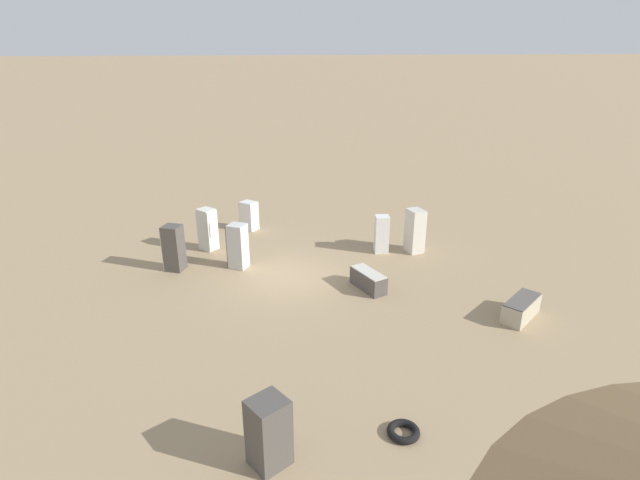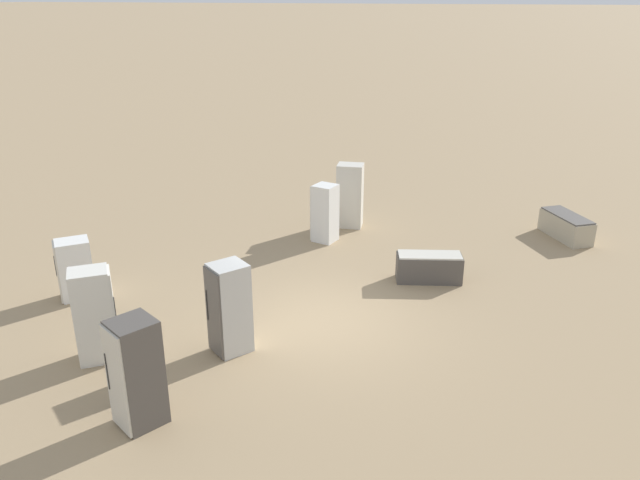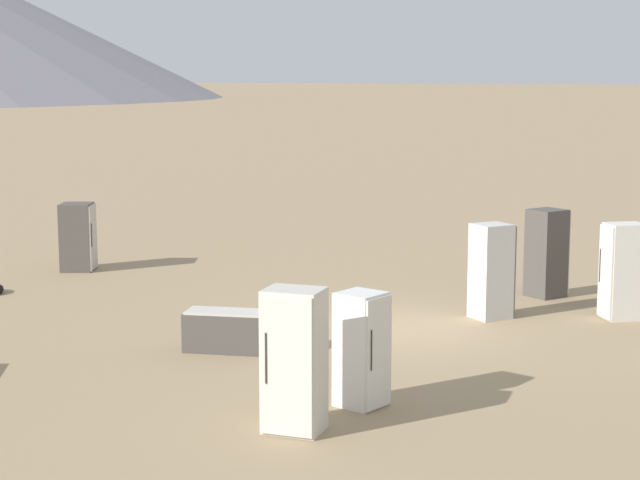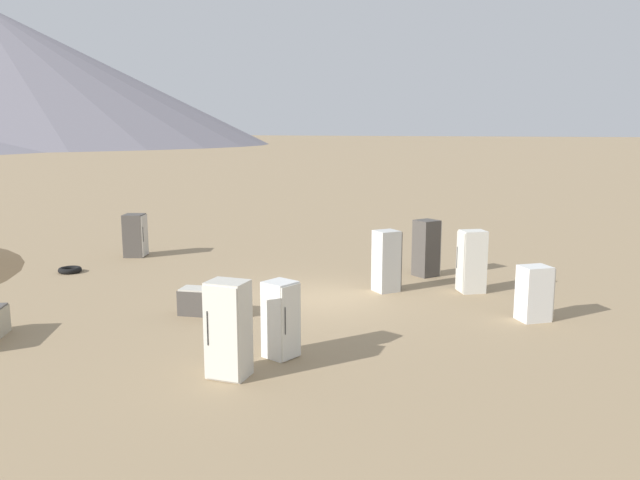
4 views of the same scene
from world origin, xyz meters
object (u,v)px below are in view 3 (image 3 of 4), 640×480
Objects in this scene: discarded_fridge_6 at (547,253)px; discarded_fridge_8 at (492,271)px; discarded_fridge_3 at (78,237)px; discarded_fridge_5 at (362,350)px; discarded_fridge_1 at (231,331)px; discarded_fridge_4 at (623,271)px; discarded_fridge_0 at (294,361)px.

discarded_fridge_6 is 2.56m from discarded_fridge_8.
discarded_fridge_3 is 0.99× the size of discarded_fridge_5.
discarded_fridge_8 is at bearing 60.86° from discarded_fridge_3.
discarded_fridge_1 is 0.91× the size of discarded_fridge_8.
discarded_fridge_4 reaches higher than discarded_fridge_8.
discarded_fridge_6 reaches higher than discarded_fridge_8.
discarded_fridge_0 is 13.13m from discarded_fridge_3.
discarded_fridge_5 is (7.44, -1.91, -0.11)m from discarded_fridge_4.
discarded_fridge_8 reaches higher than discarded_fridge_3.
discarded_fridge_5 is at bearing -53.65° from discarded_fridge_8.
discarded_fridge_8 is (-4.62, 3.02, 0.58)m from discarded_fridge_1.
discarded_fridge_3 is 10.58m from discarded_fridge_8.
discarded_fridge_4 is (-5.80, 5.27, 0.58)m from discarded_fridge_1.
discarded_fridge_6 is at bearing 116.16° from discarded_fridge_8.
discarded_fridge_8 is at bearing -166.55° from discarded_fridge_5.
discarded_fridge_1 is at bearing 97.55° from discarded_fridge_4.
discarded_fridge_0 reaches higher than discarded_fridge_6.
discarded_fridge_3 is at bearing 55.07° from discarded_fridge_4.
discarded_fridge_5 is 0.88× the size of discarded_fridge_6.
discarded_fridge_3 is 11.19m from discarded_fridge_6.
discarded_fridge_5 reaches higher than discarded_fridge_1.
discarded_fridge_8 is (1.18, -2.25, -0.01)m from discarded_fridge_4.
discarded_fridge_3 is at bearing -140.73° from discarded_fridge_6.
discarded_fridge_4 is at bearing 60.80° from discarded_fridge_8.
discarded_fridge_3 is 12.89m from discarded_fridge_4.
discarded_fridge_5 is at bearing 31.03° from discarded_fridge_3.
discarded_fridge_4 is (-1.18, 12.84, 0.12)m from discarded_fridge_3.
discarded_fridge_6 is at bearing 14.77° from discarded_fridge_4.
discarded_fridge_5 reaches higher than discarded_fridge_3.
discarded_fridge_8 is (2.54, -0.31, -0.01)m from discarded_fridge_6.
discarded_fridge_4 is at bearing -114.15° from discarded_fridge_0.
discarded_fridge_4 is at bearing 66.09° from discarded_fridge_3.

